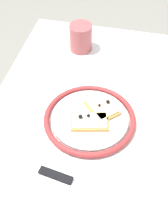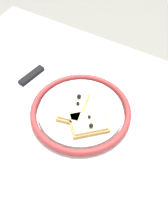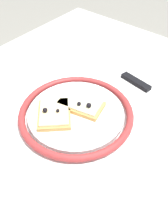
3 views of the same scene
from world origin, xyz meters
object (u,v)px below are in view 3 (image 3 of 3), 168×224
object	(u,v)px
knife	(127,77)
dining_table	(65,135)
plate	(75,115)
pizza_slice_near	(80,104)
pizza_slice_far	(54,114)

from	to	relation	value
knife	dining_table	bearing A→B (deg)	164.36
plate	pizza_slice_near	bearing A→B (deg)	7.71
dining_table	pizza_slice_near	bearing A→B (deg)	-62.88
pizza_slice_far	knife	world-z (taller)	pizza_slice_far
pizza_slice_near	dining_table	bearing A→B (deg)	117.12
dining_table	knife	size ratio (longest dim) A/B	4.03
knife	pizza_slice_far	bearing A→B (deg)	169.84
knife	pizza_slice_near	bearing A→B (deg)	174.60
dining_table	knife	bearing A→B (deg)	-15.64
pizza_slice_near	knife	world-z (taller)	pizza_slice_near
plate	knife	world-z (taller)	plate
plate	pizza_slice_far	xyz separation A→B (m)	(-0.04, 0.03, 0.01)
dining_table	pizza_slice_near	distance (m)	0.13
dining_table	plate	size ratio (longest dim) A/B	3.59
dining_table	plate	bearing A→B (deg)	-96.55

